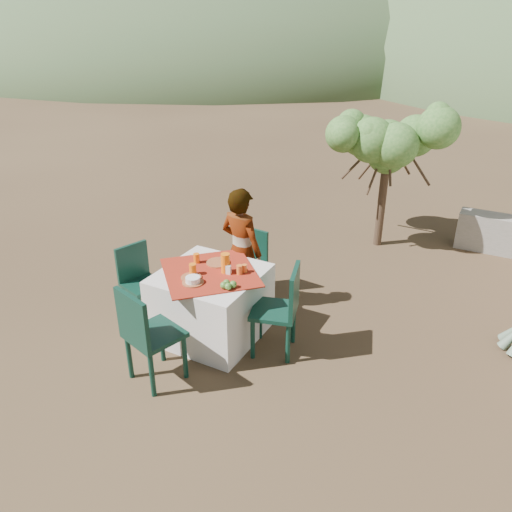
{
  "coord_description": "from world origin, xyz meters",
  "views": [
    {
      "loc": [
        2.91,
        -4.21,
        3.17
      ],
      "look_at": [
        0.64,
        0.01,
        0.85
      ],
      "focal_mm": 35.0,
      "sensor_mm": 36.0,
      "label": 1
    }
  ],
  "objects_px": {
    "table": "(211,303)",
    "chair_near": "(146,333)",
    "juice_pitcher": "(225,263)",
    "chair_far": "(250,259)",
    "chair_left": "(139,278)",
    "chair_right": "(282,307)",
    "shrub_tree": "(393,148)",
    "person": "(241,250)"
  },
  "relations": [
    {
      "from": "chair_near",
      "to": "chair_left",
      "type": "height_order",
      "value": "chair_near"
    },
    {
      "from": "shrub_tree",
      "to": "chair_left",
      "type": "bearing_deg",
      "value": -120.11
    },
    {
      "from": "chair_right",
      "to": "person",
      "type": "height_order",
      "value": "person"
    },
    {
      "from": "table",
      "to": "chair_left",
      "type": "bearing_deg",
      "value": -176.2
    },
    {
      "from": "chair_far",
      "to": "shrub_tree",
      "type": "distance_m",
      "value": 2.71
    },
    {
      "from": "chair_far",
      "to": "person",
      "type": "relative_size",
      "value": 0.56
    },
    {
      "from": "table",
      "to": "chair_near",
      "type": "distance_m",
      "value": 0.98
    },
    {
      "from": "table",
      "to": "person",
      "type": "height_order",
      "value": "person"
    },
    {
      "from": "table",
      "to": "chair_near",
      "type": "relative_size",
      "value": 1.3
    },
    {
      "from": "chair_far",
      "to": "juice_pitcher",
      "type": "xyz_separation_m",
      "value": [
        0.22,
        -0.91,
        0.4
      ]
    },
    {
      "from": "chair_far",
      "to": "person",
      "type": "distance_m",
      "value": 0.45
    },
    {
      "from": "table",
      "to": "juice_pitcher",
      "type": "distance_m",
      "value": 0.51
    },
    {
      "from": "chair_far",
      "to": "chair_left",
      "type": "relative_size",
      "value": 0.97
    },
    {
      "from": "table",
      "to": "chair_far",
      "type": "height_order",
      "value": "chair_far"
    },
    {
      "from": "shrub_tree",
      "to": "person",
      "type": "bearing_deg",
      "value": -110.66
    },
    {
      "from": "person",
      "to": "shrub_tree",
      "type": "height_order",
      "value": "shrub_tree"
    },
    {
      "from": "chair_far",
      "to": "chair_left",
      "type": "distance_m",
      "value": 1.36
    },
    {
      "from": "juice_pitcher",
      "to": "table",
      "type": "bearing_deg",
      "value": -154.04
    },
    {
      "from": "table",
      "to": "person",
      "type": "distance_m",
      "value": 0.74
    },
    {
      "from": "person",
      "to": "juice_pitcher",
      "type": "bearing_deg",
      "value": 113.14
    },
    {
      "from": "chair_right",
      "to": "person",
      "type": "xyz_separation_m",
      "value": [
        -0.8,
        0.58,
        0.21
      ]
    },
    {
      "from": "juice_pitcher",
      "to": "shrub_tree",
      "type": "bearing_deg",
      "value": 75.12
    },
    {
      "from": "chair_right",
      "to": "chair_left",
      "type": "bearing_deg",
      "value": -101.55
    },
    {
      "from": "table",
      "to": "chair_right",
      "type": "height_order",
      "value": "chair_right"
    },
    {
      "from": "table",
      "to": "chair_left",
      "type": "height_order",
      "value": "chair_left"
    },
    {
      "from": "juice_pitcher",
      "to": "chair_right",
      "type": "bearing_deg",
      "value": -0.42
    },
    {
      "from": "chair_left",
      "to": "chair_right",
      "type": "xyz_separation_m",
      "value": [
        1.74,
        0.13,
        0.06
      ]
    },
    {
      "from": "chair_near",
      "to": "chair_right",
      "type": "distance_m",
      "value": 1.35
    },
    {
      "from": "chair_near",
      "to": "juice_pitcher",
      "type": "bearing_deg",
      "value": -85.95
    },
    {
      "from": "table",
      "to": "person",
      "type": "xyz_separation_m",
      "value": [
        0.01,
        0.65,
        0.36
      ]
    },
    {
      "from": "chair_left",
      "to": "chair_right",
      "type": "bearing_deg",
      "value": -68.29
    },
    {
      "from": "chair_far",
      "to": "person",
      "type": "height_order",
      "value": "person"
    },
    {
      "from": "chair_left",
      "to": "shrub_tree",
      "type": "relative_size",
      "value": 0.46
    },
    {
      "from": "table",
      "to": "juice_pitcher",
      "type": "bearing_deg",
      "value": 25.96
    },
    {
      "from": "chair_left",
      "to": "juice_pitcher",
      "type": "relative_size",
      "value": 4.1
    },
    {
      "from": "chair_near",
      "to": "chair_far",
      "type": "bearing_deg",
      "value": -73.72
    },
    {
      "from": "chair_right",
      "to": "juice_pitcher",
      "type": "height_order",
      "value": "juice_pitcher"
    },
    {
      "from": "chair_right",
      "to": "person",
      "type": "distance_m",
      "value": 1.01
    },
    {
      "from": "juice_pitcher",
      "to": "chair_near",
      "type": "bearing_deg",
      "value": -102.58
    },
    {
      "from": "chair_near",
      "to": "person",
      "type": "bearing_deg",
      "value": -76.59
    },
    {
      "from": "chair_near",
      "to": "chair_left",
      "type": "bearing_deg",
      "value": -29.81
    },
    {
      "from": "table",
      "to": "chair_far",
      "type": "xyz_separation_m",
      "value": [
        -0.07,
        0.98,
        0.08
      ]
    }
  ]
}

